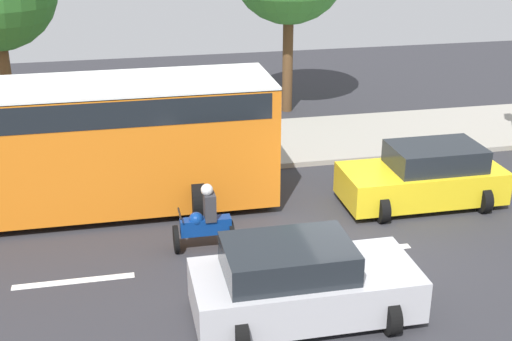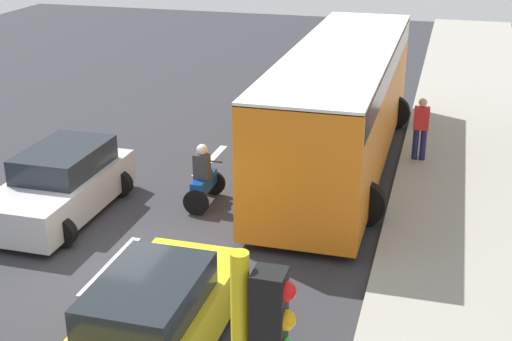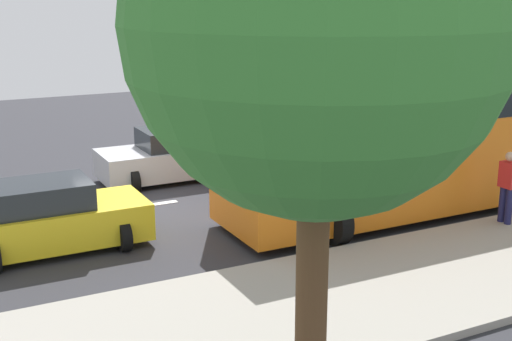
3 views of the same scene
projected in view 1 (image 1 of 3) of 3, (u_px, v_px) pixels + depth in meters
ground_plane at (358, 254)px, 14.84m from camera, size 40.00×60.00×0.10m
sidewalk at (281, 142)px, 21.13m from camera, size 4.00×60.00×0.15m
lane_stripe_mid at (358, 251)px, 14.82m from camera, size 0.20×2.40×0.01m
lane_stripe_south at (74, 281)px, 13.67m from camera, size 0.20×2.40×0.01m
car_yellow_cab at (424, 177)px, 16.87m from camera, size 2.15×3.96×1.52m
car_silver at (301, 283)px, 12.29m from camera, size 2.22×4.07×1.52m
city_bus at (40, 141)px, 15.94m from camera, size 3.20×11.00×3.16m
motorcycle at (205, 222)px, 14.71m from camera, size 0.60×1.30×1.53m
pedestrian_near_signal at (29, 145)px, 18.00m from camera, size 0.40×0.24×1.69m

